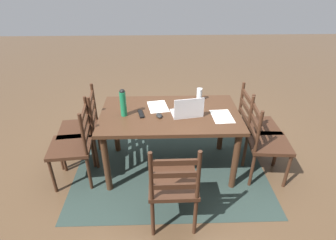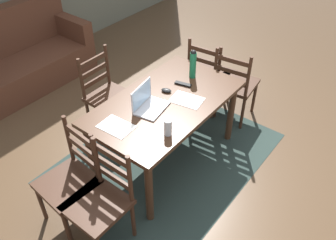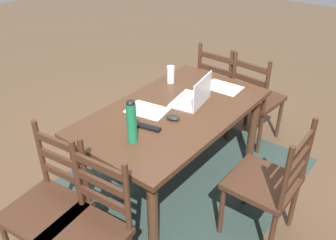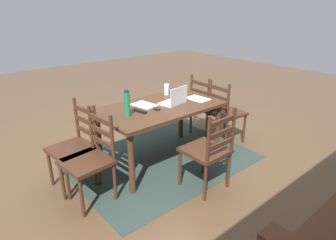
{
  "view_description": "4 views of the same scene",
  "coord_description": "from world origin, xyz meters",
  "px_view_note": "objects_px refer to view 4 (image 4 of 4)",
  "views": [
    {
      "loc": [
        0.1,
        2.62,
        2.19
      ],
      "look_at": [
        0.02,
        0.02,
        0.68
      ],
      "focal_mm": 29.11,
      "sensor_mm": 36.0,
      "label": 1
    },
    {
      "loc": [
        -2.12,
        -1.68,
        2.73
      ],
      "look_at": [
        -0.06,
        -0.08,
        0.6
      ],
      "focal_mm": 38.02,
      "sensor_mm": 36.0,
      "label": 2
    },
    {
      "loc": [
        1.91,
        1.45,
        2.13
      ],
      "look_at": [
        0.06,
        -0.01,
        0.69
      ],
      "focal_mm": 39.0,
      "sensor_mm": 36.0,
      "label": 3
    },
    {
      "loc": [
        2.08,
        2.62,
        1.91
      ],
      "look_at": [
        -0.1,
        0.03,
        0.55
      ],
      "focal_mm": 30.71,
      "sensor_mm": 36.0,
      "label": 4
    }
  ],
  "objects_px": {
    "drinking_glass": "(167,89)",
    "computer_mouse": "(157,108)",
    "water_bottle": "(127,102)",
    "laptop": "(175,100)",
    "chair_left_near": "(207,106)",
    "dining_table": "(160,113)",
    "chair_right_near": "(75,147)",
    "tv_remote": "(140,111)",
    "chair_far_head": "(208,151)",
    "chair_right_far": "(90,159)",
    "chair_left_far": "(225,113)"
  },
  "relations": [
    {
      "from": "chair_far_head",
      "to": "chair_right_near",
      "type": "relative_size",
      "value": 1.0
    },
    {
      "from": "dining_table",
      "to": "tv_remote",
      "type": "bearing_deg",
      "value": 5.02
    },
    {
      "from": "chair_left_far",
      "to": "tv_remote",
      "type": "xyz_separation_m",
      "value": [
        1.37,
        -0.14,
        0.3
      ]
    },
    {
      "from": "chair_right_far",
      "to": "computer_mouse",
      "type": "distance_m",
      "value": 0.99
    },
    {
      "from": "chair_left_far",
      "to": "computer_mouse",
      "type": "height_order",
      "value": "chair_left_far"
    },
    {
      "from": "computer_mouse",
      "to": "water_bottle",
      "type": "bearing_deg",
      "value": -24.37
    },
    {
      "from": "water_bottle",
      "to": "chair_left_far",
      "type": "bearing_deg",
      "value": 175.1
    },
    {
      "from": "chair_right_far",
      "to": "water_bottle",
      "type": "bearing_deg",
      "value": -166.59
    },
    {
      "from": "dining_table",
      "to": "chair_left_far",
      "type": "xyz_separation_m",
      "value": [
        -1.05,
        0.17,
        -0.19
      ]
    },
    {
      "from": "chair_left_near",
      "to": "dining_table",
      "type": "bearing_deg",
      "value": 9.52
    },
    {
      "from": "drinking_glass",
      "to": "tv_remote",
      "type": "bearing_deg",
      "value": 26.52
    },
    {
      "from": "chair_far_head",
      "to": "water_bottle",
      "type": "distance_m",
      "value": 1.02
    },
    {
      "from": "drinking_glass",
      "to": "computer_mouse",
      "type": "distance_m",
      "value": 0.62
    },
    {
      "from": "chair_far_head",
      "to": "computer_mouse",
      "type": "distance_m",
      "value": 0.8
    },
    {
      "from": "dining_table",
      "to": "chair_left_near",
      "type": "height_order",
      "value": "chair_left_near"
    },
    {
      "from": "chair_left_near",
      "to": "drinking_glass",
      "type": "bearing_deg",
      "value": -10.97
    },
    {
      "from": "chair_far_head",
      "to": "chair_right_far",
      "type": "bearing_deg",
      "value": -31.29
    },
    {
      "from": "dining_table",
      "to": "chair_right_near",
      "type": "xyz_separation_m",
      "value": [
        1.05,
        -0.18,
        -0.19
      ]
    },
    {
      "from": "chair_left_near",
      "to": "chair_right_near",
      "type": "distance_m",
      "value": 2.1
    },
    {
      "from": "chair_left_far",
      "to": "tv_remote",
      "type": "relative_size",
      "value": 5.59
    },
    {
      "from": "laptop",
      "to": "computer_mouse",
      "type": "relative_size",
      "value": 3.53
    },
    {
      "from": "chair_left_near",
      "to": "laptop",
      "type": "distance_m",
      "value": 0.97
    },
    {
      "from": "laptop",
      "to": "chair_left_near",
      "type": "bearing_deg",
      "value": -164.47
    },
    {
      "from": "chair_left_far",
      "to": "tv_remote",
      "type": "height_order",
      "value": "chair_left_far"
    },
    {
      "from": "dining_table",
      "to": "drinking_glass",
      "type": "bearing_deg",
      "value": -139.2
    },
    {
      "from": "computer_mouse",
      "to": "chair_left_near",
      "type": "bearing_deg",
      "value": 174.9
    },
    {
      "from": "dining_table",
      "to": "water_bottle",
      "type": "distance_m",
      "value": 0.56
    },
    {
      "from": "chair_right_near",
      "to": "water_bottle",
      "type": "distance_m",
      "value": 0.75
    },
    {
      "from": "chair_left_near",
      "to": "computer_mouse",
      "type": "height_order",
      "value": "chair_left_near"
    },
    {
      "from": "chair_right_near",
      "to": "dining_table",
      "type": "bearing_deg",
      "value": 170.23
    },
    {
      "from": "drinking_glass",
      "to": "chair_right_far",
      "type": "bearing_deg",
      "value": 18.88
    },
    {
      "from": "water_bottle",
      "to": "computer_mouse",
      "type": "bearing_deg",
      "value": 173.27
    },
    {
      "from": "computer_mouse",
      "to": "tv_remote",
      "type": "height_order",
      "value": "computer_mouse"
    },
    {
      "from": "chair_far_head",
      "to": "drinking_glass",
      "type": "xyz_separation_m",
      "value": [
        -0.36,
        -1.12,
        0.37
      ]
    },
    {
      "from": "chair_left_far",
      "to": "water_bottle",
      "type": "distance_m",
      "value": 1.62
    },
    {
      "from": "chair_left_near",
      "to": "chair_right_near",
      "type": "xyz_separation_m",
      "value": [
        2.1,
        -0.0,
        0.0
      ]
    },
    {
      "from": "chair_right_far",
      "to": "tv_remote",
      "type": "height_order",
      "value": "chair_right_far"
    },
    {
      "from": "laptop",
      "to": "chair_right_far",
      "type": "bearing_deg",
      "value": 4.96
    },
    {
      "from": "chair_far_head",
      "to": "laptop",
      "type": "distance_m",
      "value": 0.85
    },
    {
      "from": "chair_right_near",
      "to": "drinking_glass",
      "type": "xyz_separation_m",
      "value": [
        -1.41,
        -0.13,
        0.37
      ]
    },
    {
      "from": "chair_left_far",
      "to": "water_bottle",
      "type": "xyz_separation_m",
      "value": [
        1.55,
        -0.13,
        0.45
      ]
    },
    {
      "from": "chair_right_far",
      "to": "computer_mouse",
      "type": "relative_size",
      "value": 9.5
    },
    {
      "from": "chair_right_far",
      "to": "chair_right_near",
      "type": "bearing_deg",
      "value": -89.98
    },
    {
      "from": "chair_left_near",
      "to": "water_bottle",
      "type": "xyz_separation_m",
      "value": [
        1.55,
        0.22,
        0.45
      ]
    },
    {
      "from": "dining_table",
      "to": "computer_mouse",
      "type": "relative_size",
      "value": 15.26
    },
    {
      "from": "laptop",
      "to": "drinking_glass",
      "type": "bearing_deg",
      "value": -115.15
    },
    {
      "from": "chair_far_head",
      "to": "laptop",
      "type": "bearing_deg",
      "value": -103.78
    },
    {
      "from": "dining_table",
      "to": "chair_far_head",
      "type": "relative_size",
      "value": 1.61
    },
    {
      "from": "chair_left_near",
      "to": "chair_right_far",
      "type": "bearing_deg",
      "value": 9.41
    },
    {
      "from": "dining_table",
      "to": "tv_remote",
      "type": "height_order",
      "value": "tv_remote"
    }
  ]
}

